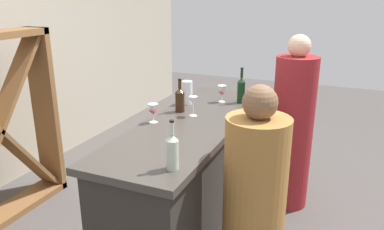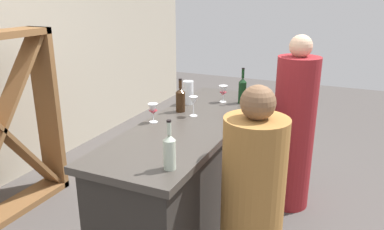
# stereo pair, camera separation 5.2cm
# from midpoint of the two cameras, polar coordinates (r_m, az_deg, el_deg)

# --- Properties ---
(ground_plane) EXTENTS (12.00, 12.00, 0.00)m
(ground_plane) POSITION_cam_midpoint_polar(r_m,az_deg,el_deg) (3.40, 0.46, -17.01)
(ground_plane) COLOR #4C4744
(bar_counter) EXTENTS (2.08, 0.69, 1.00)m
(bar_counter) POSITION_cam_midpoint_polar(r_m,az_deg,el_deg) (3.14, 0.48, -9.49)
(bar_counter) COLOR #2A2723
(bar_counter) RESTS_ON ground
(wine_bottle_leftmost_clear_pale) EXTENTS (0.07, 0.07, 0.30)m
(wine_bottle_leftmost_clear_pale) POSITION_cam_midpoint_polar(r_m,az_deg,el_deg) (2.13, -2.73, -5.44)
(wine_bottle_leftmost_clear_pale) COLOR #B7C6B2
(wine_bottle_leftmost_clear_pale) RESTS_ON bar_counter
(wine_bottle_second_left_amber_brown) EXTENTS (0.08, 0.08, 0.28)m
(wine_bottle_second_left_amber_brown) POSITION_cam_midpoint_polar(r_m,az_deg,el_deg) (3.15, -1.29, 2.40)
(wine_bottle_second_left_amber_brown) COLOR #331E0F
(wine_bottle_second_left_amber_brown) RESTS_ON bar_counter
(wine_bottle_center_dark_green) EXTENTS (0.07, 0.07, 0.32)m
(wine_bottle_center_dark_green) POSITION_cam_midpoint_polar(r_m,az_deg,el_deg) (3.43, 8.07, 3.80)
(wine_bottle_center_dark_green) COLOR black
(wine_bottle_center_dark_green) RESTS_ON bar_counter
(wine_glass_near_left) EXTENTS (0.08, 0.08, 0.15)m
(wine_glass_near_left) POSITION_cam_midpoint_polar(r_m,az_deg,el_deg) (3.44, 5.18, 3.61)
(wine_glass_near_left) COLOR white
(wine_glass_near_left) RESTS_ON bar_counter
(wine_glass_near_center) EXTENTS (0.07, 0.07, 0.16)m
(wine_glass_near_center) POSITION_cam_midpoint_polar(r_m,az_deg,el_deg) (3.03, 0.72, 2.02)
(wine_glass_near_center) COLOR white
(wine_glass_near_center) RESTS_ON bar_counter
(wine_glass_near_right) EXTENTS (0.08, 0.08, 0.15)m
(wine_glass_near_right) POSITION_cam_midpoint_polar(r_m,az_deg,el_deg) (2.90, -5.40, 0.77)
(wine_glass_near_right) COLOR white
(wine_glass_near_right) RESTS_ON bar_counter
(water_pitcher) EXTENTS (0.09, 0.09, 0.21)m
(water_pitcher) POSITION_cam_midpoint_polar(r_m,az_deg,el_deg) (3.37, -0.12, 3.43)
(water_pitcher) COLOR silver
(water_pitcher) RESTS_ON bar_counter
(person_left_guest) EXTENTS (0.39, 0.39, 1.62)m
(person_left_guest) POSITION_cam_midpoint_polar(r_m,az_deg,el_deg) (3.58, 15.51, -2.38)
(person_left_guest) COLOR maroon
(person_left_guest) RESTS_ON ground
(person_center_guest) EXTENTS (0.45, 0.45, 1.46)m
(person_center_guest) POSITION_cam_midpoint_polar(r_m,az_deg,el_deg) (2.49, 9.69, -13.59)
(person_center_guest) COLOR #9E6B33
(person_center_guest) RESTS_ON ground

